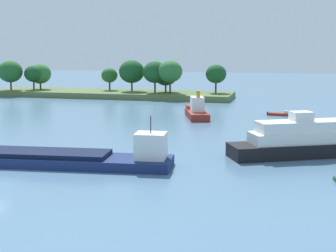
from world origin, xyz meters
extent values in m
cube|color=#566B3D|center=(-17.67, 78.28, 0.70)|extent=(62.48, 14.00, 1.40)
cylinder|color=#513823|center=(-44.07, 74.92, 2.57)|extent=(0.44, 0.44, 2.34)
ellipsoid|color=#235B28|center=(-44.07, 74.92, 6.25)|extent=(6.29, 6.29, 5.66)
cylinder|color=#513823|center=(-38.55, 76.93, 2.56)|extent=(0.44, 0.44, 2.33)
ellipsoid|color=#194C23|center=(-38.55, 76.93, 5.62)|extent=(4.74, 4.74, 4.27)
cylinder|color=#513823|center=(-37.84, 79.18, 2.28)|extent=(0.44, 0.44, 1.77)
ellipsoid|color=#2D6B33|center=(-37.84, 79.18, 5.50)|extent=(5.83, 5.83, 5.25)
cylinder|color=#513823|center=(-18.96, 81.28, 2.48)|extent=(0.44, 0.44, 2.17)
ellipsoid|color=#235B28|center=(-18.96, 81.28, 5.25)|extent=(4.22, 4.22, 3.80)
cylinder|color=#513823|center=(-12.24, 79.49, 2.60)|extent=(0.44, 0.44, 2.41)
ellipsoid|color=#194C23|center=(-12.24, 79.49, 6.39)|extent=(6.48, 6.48, 5.83)
cylinder|color=#513823|center=(-5.42, 77.02, 2.75)|extent=(0.44, 0.44, 2.71)
ellipsoid|color=#194C23|center=(-5.42, 77.02, 6.48)|extent=(5.93, 5.93, 5.34)
cylinder|color=#513823|center=(-3.30, 79.45, 2.36)|extent=(0.44, 0.44, 1.92)
ellipsoid|color=#194C23|center=(-3.30, 79.45, 5.69)|extent=(5.94, 5.94, 5.34)
cylinder|color=#513823|center=(-1.28, 75.94, 2.89)|extent=(0.44, 0.44, 2.99)
ellipsoid|color=#2D6B33|center=(-1.28, 75.94, 6.76)|extent=(5.92, 5.92, 5.33)
cylinder|color=#513823|center=(9.22, 80.49, 2.70)|extent=(0.44, 0.44, 2.61)
ellipsoid|color=#194C23|center=(9.22, 80.49, 6.05)|extent=(5.09, 5.09, 4.58)
cube|color=navy|center=(-2.77, 7.30, 0.53)|extent=(36.60, 8.68, 1.06)
cube|color=white|center=(13.09, 8.93, 2.46)|extent=(3.46, 3.06, 2.80)
cylinder|color=#333338|center=(13.09, 8.93, 4.76)|extent=(0.12, 0.12, 1.80)
cube|color=maroon|center=(10.90, 46.73, 0.64)|extent=(6.38, 10.89, 1.27)
cube|color=maroon|center=(9.78, 50.18, 1.57)|extent=(3.75, 3.69, 0.60)
cube|color=white|center=(10.99, 46.45, 2.57)|extent=(3.19, 4.12, 2.60)
cylinder|color=gold|center=(11.38, 45.25, 4.47)|extent=(0.70, 0.70, 1.20)
cylinder|color=black|center=(9.26, 51.75, 0.76)|extent=(0.76, 0.50, 0.70)
cube|color=maroon|center=(26.12, 53.49, 0.23)|extent=(5.78, 2.31, 0.47)
cube|color=beige|center=(26.54, 53.43, 0.72)|extent=(0.60, 0.86, 0.50)
cube|color=black|center=(23.18, 53.87, 0.28)|extent=(0.32, 0.35, 0.56)
cube|color=black|center=(31.15, 20.21, 0.82)|extent=(22.30, 13.83, 1.64)
cube|color=white|center=(31.15, 20.21, 2.29)|extent=(17.53, 11.06, 1.30)
cube|color=white|center=(30.79, 20.04, 3.59)|extent=(15.26, 9.60, 1.30)
cube|color=white|center=(28.60, 18.97, 4.79)|extent=(3.01, 2.81, 1.10)
cylinder|color=silver|center=(28.60, 18.97, 6.04)|extent=(0.10, 0.10, 1.40)
camera|label=1|loc=(27.31, -40.29, 13.01)|focal=52.68mm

